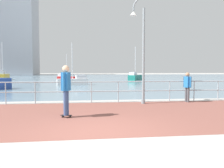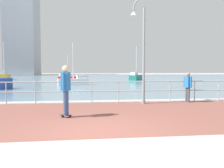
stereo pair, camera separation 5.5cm
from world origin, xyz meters
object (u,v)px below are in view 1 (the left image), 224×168
lamppost (140,45)px  sailboat_yellow (73,81)px  sailboat_red (135,77)px  sailboat_navy (3,76)px  sailboat_gray (66,78)px  bystander (187,85)px  skateboarder (66,86)px

lamppost → sailboat_yellow: lamppost is taller
sailboat_red → sailboat_navy: 24.29m
sailboat_gray → sailboat_red: (11.97, -0.09, 0.13)m
bystander → sailboat_navy: bearing=122.2°
lamppost → sailboat_navy: (-17.64, 32.26, -2.29)m
bystander → sailboat_red: (3.60, 27.41, -0.35)m
skateboarder → sailboat_red: 32.07m
skateboarder → sailboat_yellow: (-0.55, 18.05, -0.65)m
bystander → sailboat_gray: sailboat_gray is taller
sailboat_red → sailboat_navy: (-23.83, 4.69, 0.09)m
sailboat_gray → sailboat_red: 11.98m
skateboarder → sailboat_gray: (-2.33, 30.67, -0.68)m
lamppost → sailboat_gray: size_ratio=1.17×
sailboat_yellow → skateboarder: bearing=-88.2°
bystander → sailboat_navy: sailboat_navy is taller
skateboarder → sailboat_red: (9.64, 30.58, -0.55)m
skateboarder → sailboat_navy: bearing=111.9°
lamppost → sailboat_navy: sailboat_navy is taller
skateboarder → bystander: size_ratio=1.18×
lamppost → sailboat_yellow: bearing=104.9°
sailboat_yellow → sailboat_navy: size_ratio=0.70×
lamppost → skateboarder: size_ratio=2.90×
sailboat_gray → sailboat_navy: bearing=158.8°
sailboat_red → sailboat_navy: bearing=168.9°
skateboarder → lamppost: bearing=41.1°
skateboarder → sailboat_yellow: sailboat_yellow is taller
lamppost → sailboat_gray: (-5.78, 27.66, -2.52)m
sailboat_gray → sailboat_navy: (-11.86, 4.60, 0.22)m
bystander → sailboat_navy: 37.94m
sailboat_gray → bystander: bearing=-73.1°
skateboarder → sailboat_gray: bearing=94.3°
sailboat_red → sailboat_navy: sailboat_navy is taller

